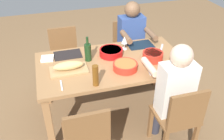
% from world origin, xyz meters
% --- Properties ---
extents(ground_plane, '(8.00, 8.00, 0.00)m').
position_xyz_m(ground_plane, '(0.00, 0.00, 0.00)').
color(ground_plane, brown).
extents(dining_table, '(1.68, 0.92, 0.74)m').
position_xyz_m(dining_table, '(0.00, 0.00, 0.65)').
color(dining_table, '#9E7044').
rests_on(dining_table, ground_plane).
extents(chair_far_right, '(0.40, 0.40, 0.85)m').
position_xyz_m(chair_far_right, '(0.46, 0.78, 0.48)').
color(chair_far_right, brown).
rests_on(chair_far_right, ground_plane).
extents(diner_far_right, '(0.41, 0.53, 1.20)m').
position_xyz_m(diner_far_right, '(0.46, 0.60, 0.70)').
color(diner_far_right, '#2D2D38').
rests_on(diner_far_right, ground_plane).
extents(chair_near_right, '(0.40, 0.40, 0.85)m').
position_xyz_m(chair_near_right, '(0.46, -0.78, 0.48)').
color(chair_near_right, brown).
rests_on(chair_near_right, ground_plane).
extents(diner_near_right, '(0.41, 0.53, 1.20)m').
position_xyz_m(diner_near_right, '(0.46, -0.60, 0.70)').
color(diner_near_right, '#2D2D38').
rests_on(diner_near_right, ground_plane).
extents(chair_far_left, '(0.40, 0.40, 0.85)m').
position_xyz_m(chair_far_left, '(-0.46, 0.78, 0.48)').
color(chair_far_left, brown).
rests_on(chair_far_left, ground_plane).
extents(chair_near_left, '(0.40, 0.40, 0.85)m').
position_xyz_m(chair_near_left, '(-0.46, -0.78, 0.48)').
color(chair_near_left, brown).
rests_on(chair_near_left, ground_plane).
extents(serving_bowl_greens, '(0.27, 0.27, 0.08)m').
position_xyz_m(serving_bowl_greens, '(0.03, 0.15, 0.79)').
color(serving_bowl_greens, red).
rests_on(serving_bowl_greens, dining_table).
extents(serving_bowl_salad, '(0.23, 0.23, 0.10)m').
position_xyz_m(serving_bowl_salad, '(0.46, -0.09, 0.80)').
color(serving_bowl_salad, red).
rests_on(serving_bowl_salad, dining_table).
extents(serving_bowl_fruit, '(0.26, 0.26, 0.08)m').
position_xyz_m(serving_bowl_fruit, '(0.09, -0.19, 0.78)').
color(serving_bowl_fruit, red).
rests_on(serving_bowl_fruit, dining_table).
extents(cutting_board, '(0.40, 0.22, 0.02)m').
position_xyz_m(cutting_board, '(-0.49, -0.05, 0.75)').
color(cutting_board, tan).
rests_on(cutting_board, dining_table).
extents(bread_loaf, '(0.32, 0.11, 0.09)m').
position_xyz_m(bread_loaf, '(-0.49, -0.05, 0.81)').
color(bread_loaf, tan).
rests_on(bread_loaf, cutting_board).
extents(wine_bottle, '(0.08, 0.08, 0.29)m').
position_xyz_m(wine_bottle, '(-0.25, 0.11, 0.85)').
color(wine_bottle, '#193819').
rests_on(wine_bottle, dining_table).
extents(beer_bottle, '(0.06, 0.06, 0.22)m').
position_xyz_m(beer_bottle, '(-0.27, -0.38, 0.85)').
color(beer_bottle, brown).
rests_on(beer_bottle, dining_table).
extents(wine_glass, '(0.08, 0.08, 0.17)m').
position_xyz_m(wine_glass, '(0.23, 0.25, 0.86)').
color(wine_glass, silver).
rests_on(wine_glass, dining_table).
extents(placemat_far_right, '(0.32, 0.23, 0.01)m').
position_xyz_m(placemat_far_right, '(0.46, 0.30, 0.74)').
color(placemat_far_right, '#142333').
rests_on(placemat_far_right, dining_table).
extents(fork_near_right, '(0.04, 0.17, 0.01)m').
position_xyz_m(fork_near_right, '(0.32, -0.30, 0.74)').
color(fork_near_right, silver).
rests_on(fork_near_right, dining_table).
extents(placemat_far_left, '(0.32, 0.23, 0.01)m').
position_xyz_m(placemat_far_left, '(-0.46, 0.30, 0.74)').
color(placemat_far_left, black).
rests_on(placemat_far_left, dining_table).
extents(fork_near_left, '(0.02, 0.17, 0.01)m').
position_xyz_m(fork_near_left, '(-0.60, -0.30, 0.74)').
color(fork_near_left, silver).
rests_on(fork_near_left, dining_table).
extents(carving_knife, '(0.14, 0.21, 0.01)m').
position_xyz_m(carving_knife, '(0.68, 0.14, 0.74)').
color(carving_knife, silver).
rests_on(carving_knife, dining_table).
extents(napkin_stack, '(0.16, 0.16, 0.02)m').
position_xyz_m(napkin_stack, '(-0.70, 0.26, 0.75)').
color(napkin_stack, white).
rests_on(napkin_stack, dining_table).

